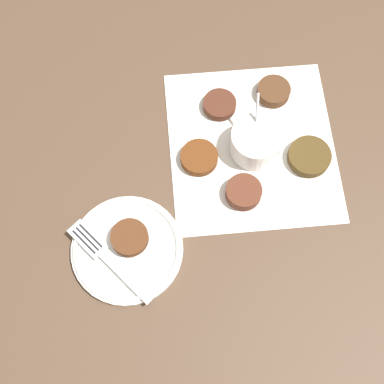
{
  "coord_description": "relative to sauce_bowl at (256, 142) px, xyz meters",
  "views": [
    {
      "loc": [
        -0.41,
        0.08,
        0.84
      ],
      "look_at": [
        -0.1,
        0.09,
        0.02
      ],
      "focal_mm": 50.0,
      "sensor_mm": 36.0,
      "label": 1
    }
  ],
  "objects": [
    {
      "name": "ground_plane",
      "position": [
        0.01,
        0.02,
        -0.03
      ],
      "size": [
        4.0,
        4.0,
        0.0
      ],
      "primitive_type": "plane",
      "color": "#4C3828"
    },
    {
      "name": "fritter_4",
      "position": [
        0.08,
        0.06,
        -0.01
      ],
      "size": [
        0.06,
        0.06,
        0.02
      ],
      "color": "#4B261A",
      "rests_on": "napkin"
    },
    {
      "name": "fritter_0",
      "position": [
        0.11,
        -0.04,
        -0.01
      ],
      "size": [
        0.06,
        0.06,
        0.02
      ],
      "color": "#4B2E1B",
      "rests_on": "napkin"
    },
    {
      "name": "fritter_1",
      "position": [
        -0.02,
        -0.09,
        -0.01
      ],
      "size": [
        0.07,
        0.07,
        0.02
      ],
      "color": "#473518",
      "rests_on": "napkin"
    },
    {
      "name": "fritter_2",
      "position": [
        -0.09,
        0.02,
        -0.01
      ],
      "size": [
        0.06,
        0.06,
        0.02
      ],
      "color": "#562D1E",
      "rests_on": "napkin"
    },
    {
      "name": "serving_plate",
      "position": [
        -0.18,
        0.21,
        -0.02
      ],
      "size": [
        0.18,
        0.18,
        0.02
      ],
      "color": "white",
      "rests_on": "ground_plane"
    },
    {
      "name": "sauce_bowl",
      "position": [
        0.0,
        0.0,
        0.0
      ],
      "size": [
        0.1,
        0.09,
        0.09
      ],
      "color": "white",
      "rests_on": "napkin"
    },
    {
      "name": "fork",
      "position": [
        -0.19,
        0.25,
        -0.01
      ],
      "size": [
        0.14,
        0.14,
        0.0
      ],
      "color": "silver",
      "rests_on": "serving_plate"
    },
    {
      "name": "napkin",
      "position": [
        0.01,
        0.0,
        -0.02
      ],
      "size": [
        0.33,
        0.31,
        0.0
      ],
      "color": "white",
      "rests_on": "ground_plane"
    },
    {
      "name": "fritter_on_plate",
      "position": [
        -0.17,
        0.2,
        -0.0
      ],
      "size": [
        0.06,
        0.06,
        0.01
      ],
      "color": "#512D19",
      "rests_on": "serving_plate"
    },
    {
      "name": "fritter_3",
      "position": [
        -0.02,
        0.09,
        -0.01
      ],
      "size": [
        0.06,
        0.06,
        0.02
      ],
      "color": "#5B2F14",
      "rests_on": "napkin"
    }
  ]
}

